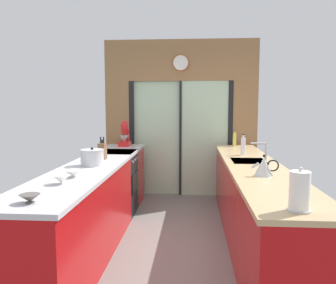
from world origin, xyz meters
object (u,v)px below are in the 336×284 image
at_px(stand_mixer, 125,136).
at_px(kettle, 264,166).
at_px(mixing_bowl_mid, 61,179).
at_px(paper_towel_roll, 300,192).
at_px(mixing_bowl_far, 73,173).
at_px(soap_bottle_near, 243,146).
at_px(oven_range, 115,183).
at_px(soap_bottle_far, 234,139).
at_px(knife_block, 102,151).
at_px(stock_pot, 92,157).
at_px(mixing_bowl_near, 30,198).

height_order(stand_mixer, kettle, stand_mixer).
xyz_separation_m(mixing_bowl_mid, paper_towel_roll, (1.78, -0.61, 0.08)).
bearing_deg(mixing_bowl_far, paper_towel_roll, -26.42).
bearing_deg(paper_towel_roll, mixing_bowl_far, 153.58).
xyz_separation_m(mixing_bowl_far, soap_bottle_near, (1.78, 1.56, 0.09)).
relative_size(oven_range, mixing_bowl_mid, 6.27).
bearing_deg(soap_bottle_far, stand_mixer, -176.71).
relative_size(knife_block, stand_mixer, 0.67).
bearing_deg(mixing_bowl_far, oven_range, 90.59).
height_order(soap_bottle_far, paper_towel_roll, paper_towel_roll).
bearing_deg(paper_towel_roll, oven_range, 124.01).
xyz_separation_m(soap_bottle_near, soap_bottle_far, (-0.00, 0.97, -0.01)).
distance_m(mixing_bowl_mid, stand_mixer, 2.70).
height_order(oven_range, mixing_bowl_far, mixing_bowl_far).
bearing_deg(mixing_bowl_mid, soap_bottle_near, 45.88).
height_order(stand_mixer, stock_pot, stand_mixer).
relative_size(stand_mixer, soap_bottle_far, 1.62).
relative_size(stock_pot, kettle, 0.99).
bearing_deg(soap_bottle_near, knife_block, -163.76).
xyz_separation_m(stock_pot, kettle, (1.78, -0.42, -0.00)).
relative_size(oven_range, soap_bottle_far, 3.55).
xyz_separation_m(oven_range, mixing_bowl_near, (0.02, -2.62, 0.50)).
height_order(mixing_bowl_far, soap_bottle_near, soap_bottle_near).
height_order(oven_range, soap_bottle_near, soap_bottle_near).
bearing_deg(kettle, stock_pot, 166.80).
distance_m(mixing_bowl_mid, soap_bottle_far, 3.32).
relative_size(mixing_bowl_near, knife_block, 0.51).
relative_size(stand_mixer, paper_towel_roll, 1.48).
xyz_separation_m(kettle, soap_bottle_far, (-0.00, 2.33, 0.02)).
height_order(mixing_bowl_far, paper_towel_roll, paper_towel_roll).
bearing_deg(mixing_bowl_near, paper_towel_roll, -1.52).
bearing_deg(stock_pot, mixing_bowl_near, -90.00).
height_order(mixing_bowl_near, knife_block, knife_block).
distance_m(mixing_bowl_mid, soap_bottle_near, 2.56).
distance_m(mixing_bowl_near, soap_bottle_far, 3.81).
distance_m(mixing_bowl_near, paper_towel_roll, 1.78).
bearing_deg(kettle, mixing_bowl_far, -173.49).
bearing_deg(mixing_bowl_near, soap_bottle_far, 62.15).
distance_m(mixing_bowl_near, stand_mixer, 3.27).
height_order(mixing_bowl_mid, soap_bottle_far, soap_bottle_far).
height_order(kettle, soap_bottle_far, soap_bottle_far).
xyz_separation_m(stand_mixer, paper_towel_roll, (1.78, -3.31, -0.04)).
height_order(mixing_bowl_near, soap_bottle_near, soap_bottle_near).
distance_m(oven_range, knife_block, 0.93).
bearing_deg(knife_block, soap_bottle_near, 16.24).
bearing_deg(kettle, knife_block, 154.70).
relative_size(oven_range, soap_bottle_near, 3.27).
distance_m(oven_range, mixing_bowl_far, 1.85).
relative_size(oven_range, kettle, 3.54).
relative_size(oven_range, knife_block, 3.28).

